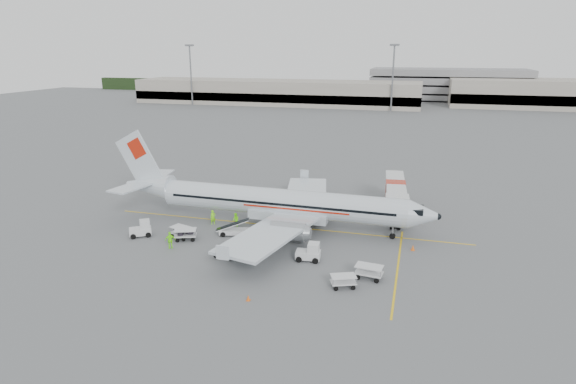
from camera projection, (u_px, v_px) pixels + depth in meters
name	position (u px, v px, depth m)	size (l,w,h in m)	color
ground	(284.00, 226.00, 58.40)	(360.00, 360.00, 0.00)	#56595B
stripe_lead	(284.00, 226.00, 58.40)	(44.00, 0.20, 0.01)	yellow
stripe_cross	(398.00, 267.00, 47.46)	(0.20, 20.00, 0.01)	yellow
terminal_west	(276.00, 92.00, 187.40)	(110.00, 22.00, 9.00)	gray
parking_garage	(448.00, 84.00, 197.91)	(62.00, 24.00, 14.00)	slate
treeline	(388.00, 89.00, 219.26)	(300.00, 3.00, 6.00)	black
mast_west	(191.00, 76.00, 182.06)	(3.20, 1.20, 22.00)	slate
mast_center	(393.00, 79.00, 163.03)	(3.20, 1.20, 22.00)	slate
aircraft	(282.00, 185.00, 56.62)	(38.90, 30.49, 10.72)	silver
jet_bridge	(395.00, 198.00, 62.42)	(3.09, 16.50, 4.33)	silver
belt_loader	(234.00, 225.00, 55.41)	(4.59, 1.72, 2.49)	silver
tug_fore	(308.00, 252.00, 48.82)	(2.46, 1.41, 1.90)	silver
tug_mid	(225.00, 249.00, 49.61)	(2.20, 1.26, 1.70)	silver
tug_aft	(140.00, 229.00, 55.12)	(2.43, 1.39, 1.88)	silver
cart_loaded_a	(185.00, 235.00, 54.12)	(2.43, 1.44, 1.27)	silver
cart_loaded_b	(182.00, 232.00, 54.69)	(2.54, 1.50, 1.32)	silver
cart_empty_a	(343.00, 281.00, 43.34)	(2.25, 1.33, 1.17)	silver
cart_empty_b	(369.00, 272.00, 44.98)	(2.52, 1.49, 1.31)	silver
cone_nose	(413.00, 247.00, 51.41)	(0.40, 0.40, 0.66)	orange
cone_port	(348.00, 204.00, 66.12)	(0.36, 0.36, 0.58)	orange
cone_stbd	(248.00, 298.00, 41.14)	(0.34, 0.34, 0.56)	orange
crew_a	(213.00, 217.00, 58.94)	(0.66, 0.43, 1.81)	#70DF10
crew_b	(236.00, 220.00, 58.20)	(0.82, 0.64, 1.69)	#70DF10
crew_c	(265.00, 230.00, 55.07)	(1.05, 0.60, 1.62)	#70DF10
crew_d	(170.00, 240.00, 51.70)	(1.12, 0.47, 1.92)	#70DF10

